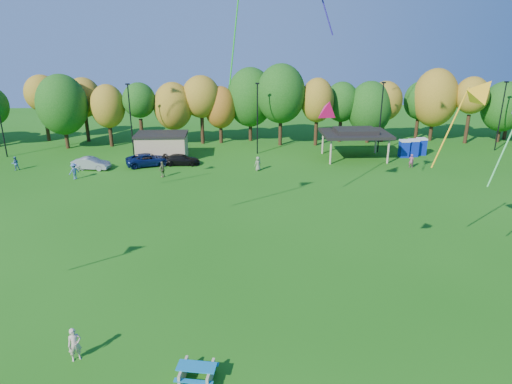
{
  "coord_description": "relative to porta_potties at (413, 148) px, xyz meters",
  "views": [
    {
      "loc": [
        -1.21,
        -17.92,
        15.14
      ],
      "look_at": [
        0.04,
        6.0,
        6.67
      ],
      "focal_mm": 32.0,
      "sensor_mm": 36.0,
      "label": 1
    }
  ],
  "objects": [
    {
      "name": "ground",
      "position": [
        -21.8,
        -37.74,
        -1.1
      ],
      "size": [
        160.0,
        160.0,
        0.0
      ],
      "primitive_type": "plane",
      "color": "#19600F",
      "rests_on": "ground"
    },
    {
      "name": "tree_line",
      "position": [
        -22.83,
        7.77,
        4.82
      ],
      "size": [
        93.57,
        10.55,
        11.15
      ],
      "color": "black",
      "rests_on": "ground"
    },
    {
      "name": "lamp_posts",
      "position": [
        -19.8,
        2.26,
        3.8
      ],
      "size": [
        64.5,
        0.25,
        9.09
      ],
      "color": "black",
      "rests_on": "ground"
    },
    {
      "name": "utility_building",
      "position": [
        -31.8,
        0.26,
        0.54
      ],
      "size": [
        6.3,
        4.3,
        3.25
      ],
      "color": "tan",
      "rests_on": "ground"
    },
    {
      "name": "pavilion",
      "position": [
        -7.8,
        -0.74,
        2.13
      ],
      "size": [
        8.2,
        6.2,
        3.77
      ],
      "color": "tan",
      "rests_on": "ground"
    },
    {
      "name": "porta_potties",
      "position": [
        0.0,
        0.0,
        0.0
      ],
      "size": [
        3.75,
        2.14,
        2.18
      ],
      "color": "#0C24A1",
      "rests_on": "ground"
    },
    {
      "name": "picnic_table",
      "position": [
        -24.83,
        -38.66,
        -0.65
      ],
      "size": [
        2.02,
        1.77,
        0.77
      ],
      "rotation": [
        0.0,
        0.0,
        -0.18
      ],
      "color": "tan",
      "rests_on": "ground"
    },
    {
      "name": "kite_flyer",
      "position": [
        -30.8,
        -36.96,
        -0.23
      ],
      "size": [
        0.76,
        0.66,
        1.74
      ],
      "primitive_type": "imported",
      "rotation": [
        0.0,
        0.0,
        0.49
      ],
      "color": "beige",
      "rests_on": "ground"
    },
    {
      "name": "car_a",
      "position": [
        -39.48,
        -3.54,
        -0.46
      ],
      "size": [
        4.0,
        2.33,
        1.28
      ],
      "primitive_type": "imported",
      "rotation": [
        0.0,
        0.0,
        1.8
      ],
      "color": "white",
      "rests_on": "ground"
    },
    {
      "name": "car_b",
      "position": [
        -39.42,
        -3.97,
        -0.39
      ],
      "size": [
        4.46,
        2.19,
        1.41
      ],
      "primitive_type": "imported",
      "rotation": [
        0.0,
        0.0,
        1.4
      ],
      "color": "#999A9E",
      "rests_on": "ground"
    },
    {
      "name": "car_c",
      "position": [
        -33.02,
        -2.77,
        -0.37
      ],
      "size": [
        5.76,
        3.93,
        1.46
      ],
      "primitive_type": "imported",
      "rotation": [
        0.0,
        0.0,
        1.88
      ],
      "color": "#0C1B4C",
      "rests_on": "ground"
    },
    {
      "name": "car_d",
      "position": [
        -29.17,
        -2.61,
        -0.46
      ],
      "size": [
        4.41,
        1.91,
        1.27
      ],
      "primitive_type": "imported",
      "rotation": [
        0.0,
        0.0,
        1.54
      ],
      "color": "black",
      "rests_on": "ground"
    },
    {
      "name": "far_person_0",
      "position": [
        -40.16,
        -7.65,
        -0.2
      ],
      "size": [
        1.26,
        1.3,
        1.79
      ],
      "primitive_type": "imported",
      "rotation": [
        0.0,
        0.0,
        3.98
      ],
      "color": "#446596",
      "rests_on": "ground"
    },
    {
      "name": "far_person_1",
      "position": [
        -20.16,
        -5.52,
        -0.27
      ],
      "size": [
        0.96,
        0.83,
        1.66
      ],
      "primitive_type": "imported",
      "rotation": [
        0.0,
        0.0,
        3.61
      ],
      "color": "gray",
      "rests_on": "ground"
    },
    {
      "name": "far_person_2",
      "position": [
        -2.14,
        -5.19,
        -0.28
      ],
      "size": [
        0.68,
        0.54,
        1.63
      ],
      "primitive_type": "imported",
      "rotation": [
        0.0,
        0.0,
        2.86
      ],
      "color": "#9B4965",
      "rests_on": "ground"
    },
    {
      "name": "far_person_3",
      "position": [
        -30.71,
        -7.43,
        -0.21
      ],
      "size": [
        1.02,
        1.06,
        1.77
      ],
      "primitive_type": "imported",
      "rotation": [
        0.0,
        0.0,
        3.98
      ],
      "color": "olive",
      "rests_on": "ground"
    },
    {
      "name": "far_person_4",
      "position": [
        -48.01,
        -3.83,
        -0.3
      ],
      "size": [
        0.98,
        0.94,
        1.6
      ],
      "primitive_type": "imported",
      "rotation": [
        0.0,
        0.0,
        3.75
      ],
      "color": "teal",
      "rests_on": "ground"
    },
    {
      "name": "kite_13",
      "position": [
        -8.79,
        -30.05,
        10.86
      ],
      "size": [
        3.53,
        1.86,
        5.66
      ],
      "color": "yellow"
    },
    {
      "name": "kite_15",
      "position": [
        -18.48,
        -34.24,
        10.62
      ],
      "size": [
        1.07,
        1.39,
        1.32
      ],
      "color": "#F40D5E"
    }
  ]
}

